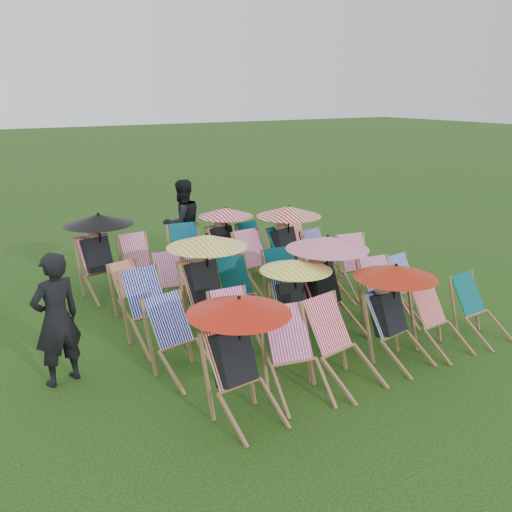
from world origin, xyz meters
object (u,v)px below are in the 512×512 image
deckchair_0 (242,357)px  person_left (56,319)px  person_rear (182,223)px  deckchair_29 (295,238)px  deckchair_5 (481,309)px

deckchair_0 → person_left: 2.38m
person_left → person_rear: bearing=-148.1°
deckchair_29 → person_left: person_left is taller
deckchair_0 → deckchair_5: 4.00m
deckchair_5 → deckchair_29: bearing=86.6°
deckchair_5 → person_left: size_ratio=0.53×
deckchair_5 → person_rear: bearing=107.3°
deckchair_29 → person_rear: 2.35m
deckchair_5 → deckchair_29: deckchair_29 is taller
deckchair_0 → person_left: person_left is taller
deckchair_5 → person_left: person_left is taller
person_left → deckchair_29: bearing=-169.4°
deckchair_0 → person_rear: person_rear is taller
deckchair_0 → deckchair_5: bearing=-5.7°
deckchair_0 → person_rear: size_ratio=0.77×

